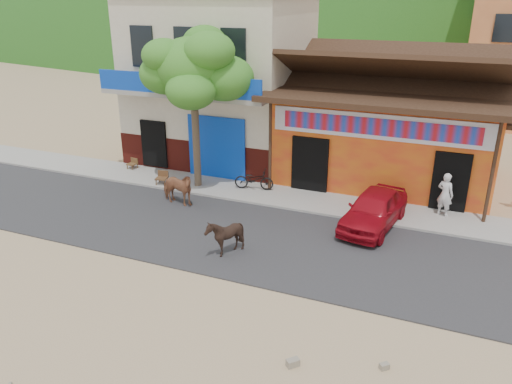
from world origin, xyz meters
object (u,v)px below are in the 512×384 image
cow_tan (177,188)px  red_car (374,209)px  pedestrian (445,194)px  cafe_chair_left (132,160)px  cafe_chair_right (161,173)px  cow_dark (225,236)px  scooter (254,179)px  tree (195,110)px

cow_tan → red_car: 6.92m
cow_tan → pedestrian: (8.94, 2.47, 0.22)m
cafe_chair_left → cafe_chair_right: 2.46m
cow_dark → scooter: size_ratio=0.77×
red_car → cafe_chair_right: 8.45m
pedestrian → cafe_chair_left: (-12.70, 0.06, -0.36)m
red_car → scooter: (-4.81, 1.42, -0.13)m
cow_dark → scooter: 5.10m
scooter → cafe_chair_right: 3.72m
cow_tan → cafe_chair_right: size_ratio=1.59×
pedestrian → scooter: bearing=26.3°
pedestrian → cow_tan: bearing=40.0°
scooter → cow_dark: bearing=-178.6°
tree → scooter: 3.45m
scooter → cow_tan: bearing=126.1°
tree → cow_dark: (3.36, -4.54, -2.50)m
cow_tan → cow_dark: (3.20, -2.70, -0.04)m
tree → cow_dark: 6.18m
cow_dark → pedestrian: bearing=114.1°
scooter → cafe_chair_right: size_ratio=1.63×
cafe_chair_left → cafe_chair_right: size_ratio=0.86×
tree → cow_tan: bearing=-84.9°
tree → cafe_chair_left: size_ratio=7.50×
red_car → scooter: bearing=172.8°
cow_dark → pedestrian: 7.73m
cow_tan → cafe_chair_left: bearing=63.8°
scooter → red_car: bearing=-118.1°
tree → cafe_chair_left: bearing=169.2°
cafe_chair_right → cow_dark: bearing=-51.4°
cow_dark → pedestrian: (5.74, 5.17, 0.26)m
tree → cow_tan: size_ratio=4.08×
tree → cafe_chair_right: 2.93m
scooter → pedestrian: (6.88, 0.21, 0.36)m
cow_dark → cafe_chair_right: size_ratio=1.26×
tree → cafe_chair_left: 4.49m
cow_tan → tree: bearing=12.8°
cafe_chair_left → cafe_chair_right: (2.20, -1.11, 0.06)m
red_car → scooter: size_ratio=2.37×
red_car → pedestrian: bearing=47.5°
cow_dark → cafe_chair_left: bearing=-144.9°
red_car → cafe_chair_left: red_car is taller
cow_dark → cafe_chair_left: cow_dark is taller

